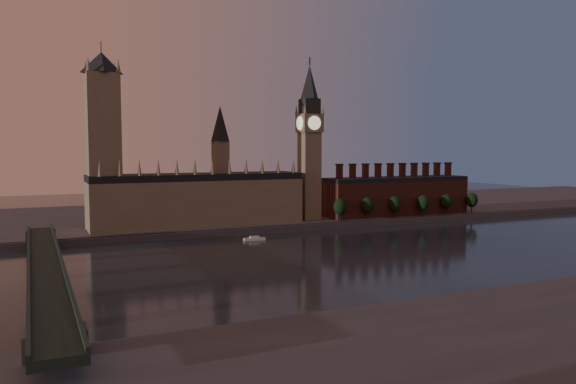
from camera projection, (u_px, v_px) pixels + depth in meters
name	position (u px, v px, depth m)	size (l,w,h in m)	color
ground	(394.00, 255.00, 271.80)	(900.00, 900.00, 0.00)	black
north_bank	(258.00, 213.00, 432.80)	(900.00, 182.00, 4.00)	#48474C
palace_of_westminster	(199.00, 197.00, 347.21)	(130.00, 30.30, 74.00)	#7A6E57
victoria_tower	(103.00, 135.00, 321.12)	(24.00, 24.00, 108.00)	#7A6E57
big_ben	(309.00, 140.00, 371.08)	(15.00, 15.00, 107.00)	#7A6E57
chimney_block	(396.00, 195.00, 403.39)	(110.00, 25.00, 37.00)	brown
embankment_tree_0	(340.00, 207.00, 366.26)	(8.60, 8.60, 14.88)	black
embankment_tree_1	(367.00, 205.00, 376.37)	(8.60, 8.60, 14.88)	black
embankment_tree_2	(395.00, 204.00, 385.88)	(8.60, 8.60, 14.88)	black
embankment_tree_3	(423.00, 203.00, 394.06)	(8.60, 8.60, 14.88)	black
embankment_tree_4	(446.00, 201.00, 403.82)	(8.60, 8.60, 14.88)	black
embankment_tree_5	(472.00, 200.00, 412.92)	(8.60, 8.60, 14.88)	black
westminster_bridge	(45.00, 270.00, 204.02)	(14.00, 200.00, 11.55)	#1D2D26
river_boat	(254.00, 239.00, 314.62)	(12.48, 4.64, 2.44)	silver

